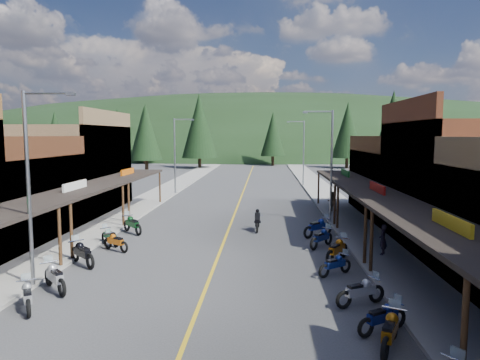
% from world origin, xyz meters
% --- Properties ---
extents(ground, '(220.00, 220.00, 0.00)m').
position_xyz_m(ground, '(0.00, 0.00, 0.00)').
color(ground, '#38383A').
rests_on(ground, ground).
extents(centerline, '(0.15, 90.00, 0.01)m').
position_xyz_m(centerline, '(0.00, 20.00, 0.01)').
color(centerline, gold).
rests_on(centerline, ground).
extents(sidewalk_west, '(3.40, 94.00, 0.15)m').
position_xyz_m(sidewalk_west, '(-8.70, 20.00, 0.07)').
color(sidewalk_west, gray).
rests_on(sidewalk_west, ground).
extents(sidewalk_east, '(3.40, 94.00, 0.15)m').
position_xyz_m(sidewalk_east, '(8.70, 20.00, 0.07)').
color(sidewalk_east, gray).
rests_on(sidewalk_east, ground).
extents(shop_west_3, '(10.90, 10.20, 8.20)m').
position_xyz_m(shop_west_3, '(-13.78, 11.30, 3.52)').
color(shop_west_3, brown).
rests_on(shop_west_3, ground).
extents(shop_east_2, '(10.90, 9.00, 8.20)m').
position_xyz_m(shop_east_2, '(13.78, 1.70, 3.52)').
color(shop_east_2, '#562B19').
rests_on(shop_east_2, ground).
extents(shop_east_3, '(10.90, 10.20, 6.20)m').
position_xyz_m(shop_east_3, '(13.75, 11.30, 2.53)').
color(shop_east_3, '#4C2D16').
rests_on(shop_east_3, ground).
extents(streetlight_0, '(2.16, 0.18, 8.00)m').
position_xyz_m(streetlight_0, '(-6.95, -6.00, 4.46)').
color(streetlight_0, gray).
rests_on(streetlight_0, ground).
extents(streetlight_1, '(2.16, 0.18, 8.00)m').
position_xyz_m(streetlight_1, '(-6.95, 22.00, 4.46)').
color(streetlight_1, gray).
rests_on(streetlight_1, ground).
extents(streetlight_2, '(2.16, 0.18, 8.00)m').
position_xyz_m(streetlight_2, '(6.95, 8.00, 4.46)').
color(streetlight_2, gray).
rests_on(streetlight_2, ground).
extents(streetlight_3, '(2.16, 0.18, 8.00)m').
position_xyz_m(streetlight_3, '(6.95, 30.00, 4.46)').
color(streetlight_3, gray).
rests_on(streetlight_3, ground).
extents(ridge_hill, '(310.00, 140.00, 60.00)m').
position_xyz_m(ridge_hill, '(0.00, 135.00, 0.00)').
color(ridge_hill, black).
rests_on(ridge_hill, ground).
extents(pine_0, '(5.04, 5.04, 11.00)m').
position_xyz_m(pine_0, '(-40.00, 62.00, 6.48)').
color(pine_0, black).
rests_on(pine_0, ground).
extents(pine_1, '(5.88, 5.88, 12.50)m').
position_xyz_m(pine_1, '(-24.00, 70.00, 7.24)').
color(pine_1, black).
rests_on(pine_1, ground).
extents(pine_2, '(6.72, 6.72, 14.00)m').
position_xyz_m(pine_2, '(-10.00, 58.00, 7.99)').
color(pine_2, black).
rests_on(pine_2, ground).
extents(pine_3, '(5.04, 5.04, 11.00)m').
position_xyz_m(pine_3, '(4.00, 66.00, 6.48)').
color(pine_3, black).
rests_on(pine_3, ground).
extents(pine_4, '(5.88, 5.88, 12.50)m').
position_xyz_m(pine_4, '(18.00, 60.00, 7.24)').
color(pine_4, black).
rests_on(pine_4, ground).
extents(pine_5, '(6.72, 6.72, 14.00)m').
position_xyz_m(pine_5, '(34.00, 72.00, 7.99)').
color(pine_5, black).
rests_on(pine_5, ground).
extents(pine_7, '(5.88, 5.88, 12.50)m').
position_xyz_m(pine_7, '(-32.00, 76.00, 7.24)').
color(pine_7, black).
rests_on(pine_7, ground).
extents(pine_8, '(4.48, 4.48, 10.00)m').
position_xyz_m(pine_8, '(-22.00, 40.00, 5.98)').
color(pine_8, black).
rests_on(pine_8, ground).
extents(pine_9, '(4.93, 4.93, 10.80)m').
position_xyz_m(pine_9, '(24.00, 45.00, 6.38)').
color(pine_9, black).
rests_on(pine_9, ground).
extents(pine_10, '(5.38, 5.38, 11.60)m').
position_xyz_m(pine_10, '(-18.00, 50.00, 6.78)').
color(pine_10, black).
rests_on(pine_10, ground).
extents(pine_11, '(5.82, 5.82, 12.40)m').
position_xyz_m(pine_11, '(20.00, 38.00, 7.19)').
color(pine_11, black).
rests_on(pine_11, ground).
extents(bike_west_4, '(1.63, 2.05, 1.15)m').
position_xyz_m(bike_west_4, '(-6.06, -8.23, 0.57)').
color(bike_west_4, gray).
rests_on(bike_west_4, ground).
extents(bike_west_5, '(2.12, 2.15, 1.29)m').
position_xyz_m(bike_west_5, '(-6.00, -6.35, 0.65)').
color(bike_west_5, '#A5A3A9').
rests_on(bike_west_5, ground).
extents(bike_west_6, '(2.24, 2.16, 1.33)m').
position_xyz_m(bike_west_6, '(-6.36, -2.93, 0.67)').
color(bike_west_6, black).
rests_on(bike_west_6, ground).
extents(bike_west_7, '(1.98, 1.61, 1.11)m').
position_xyz_m(bike_west_7, '(-5.66, -0.28, 0.55)').
color(bike_west_7, '#C25C0D').
rests_on(bike_west_7, ground).
extents(bike_west_8, '(1.86, 1.82, 1.12)m').
position_xyz_m(bike_west_8, '(-6.41, 0.89, 0.56)').
color(bike_west_8, '#0B381C').
rests_on(bike_west_8, ground).
extents(bike_west_9, '(2.12, 2.17, 1.30)m').
position_xyz_m(bike_west_9, '(-6.04, 3.87, 0.65)').
color(bike_west_9, '#0B3815').
rests_on(bike_west_9, ground).
extents(bike_east_3, '(1.60, 2.29, 1.25)m').
position_xyz_m(bike_east_3, '(6.07, -10.35, 0.62)').
color(bike_east_3, '#97550A').
rests_on(bike_east_3, ground).
extents(bike_east_4, '(2.02, 1.58, 1.12)m').
position_xyz_m(bike_east_4, '(6.14, -9.28, 0.56)').
color(bike_east_4, navy).
rests_on(bike_east_4, ground).
extents(bike_east_5, '(2.17, 1.54, 1.19)m').
position_xyz_m(bike_east_5, '(5.93, -7.11, 0.59)').
color(bike_east_5, '#ACABB1').
rests_on(bike_east_5, ground).
extents(bike_east_6, '(1.90, 1.64, 1.08)m').
position_xyz_m(bike_east_6, '(5.56, -3.68, 0.54)').
color(bike_east_6, navy).
rests_on(bike_east_6, ground).
extents(bike_east_7, '(1.90, 2.32, 1.30)m').
position_xyz_m(bike_east_7, '(6.00, -1.51, 0.65)').
color(bike_east_7, '#BF650D').
rests_on(bike_east_7, ground).
extents(bike_east_8, '(1.91, 2.12, 1.23)m').
position_xyz_m(bike_east_8, '(5.57, 1.08, 0.61)').
color(bike_east_8, navy).
rests_on(bike_east_8, ground).
extents(bike_east_9, '(2.29, 2.10, 1.33)m').
position_xyz_m(bike_east_9, '(5.69, 3.66, 0.67)').
color(bike_east_9, navy).
rests_on(bike_east_9, ground).
extents(rider_on_bike, '(0.69, 1.98, 1.50)m').
position_xyz_m(rider_on_bike, '(1.93, 5.07, 0.60)').
color(rider_on_bike, black).
rests_on(rider_on_bike, ground).
extents(pedestrian_east_a, '(0.57, 0.68, 1.58)m').
position_xyz_m(pedestrian_east_a, '(8.46, -0.67, 0.94)').
color(pedestrian_east_a, '#241C2B').
rests_on(pedestrian_east_a, sidewalk_east).
extents(pedestrian_east_b, '(0.87, 0.67, 1.59)m').
position_xyz_m(pedestrian_east_b, '(7.82, 11.97, 0.95)').
color(pedestrian_east_b, brown).
rests_on(pedestrian_east_b, sidewalk_east).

